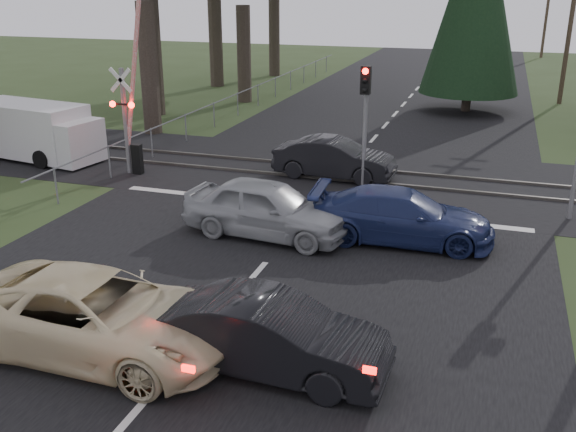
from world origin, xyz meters
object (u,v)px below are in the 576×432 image
at_px(cream_coupe, 97,315).
at_px(dark_hatchback, 271,336).
at_px(utility_pole_far, 548,4).
at_px(blue_sedan, 402,216).
at_px(utility_pole_mid, 571,18).
at_px(crossing_signal, 131,118).
at_px(silver_car, 267,208).
at_px(white_van, 36,132).
at_px(dark_car_far, 334,159).
at_px(traffic_signal_center, 365,106).

distance_m(cream_coupe, dark_hatchback, 3.35).
relative_size(utility_pole_far, blue_sedan, 1.84).
distance_m(utility_pole_mid, utility_pole_far, 25.00).
xyz_separation_m(crossing_signal, silver_car, (6.69, -4.23, -1.26)).
height_order(utility_pole_far, silver_car, utility_pole_far).
bearing_deg(white_van, cream_coupe, -38.94).
xyz_separation_m(utility_pole_mid, white_van, (-20.48, -19.57, -3.62)).
relative_size(silver_car, white_van, 0.80).
distance_m(cream_coupe, white_van, 15.43).
relative_size(crossing_signal, dark_car_far, 1.62).
xyz_separation_m(cream_coupe, dark_hatchback, (3.32, 0.40, -0.06)).
distance_m(utility_pole_far, dark_hatchback, 56.16).
height_order(utility_pole_mid, white_van, utility_pole_mid).
bearing_deg(utility_pole_mid, dark_car_far, -115.24).
bearing_deg(utility_pole_far, white_van, -114.68).
distance_m(silver_car, dark_car_far, 6.00).
relative_size(utility_pole_far, dark_hatchback, 2.11).
distance_m(utility_pole_mid, blue_sedan, 24.65).
height_order(dark_hatchback, blue_sedan, blue_sedan).
height_order(utility_pole_mid, silver_car, utility_pole_mid).
bearing_deg(cream_coupe, white_van, 42.55).
bearing_deg(utility_pole_far, utility_pole_mid, -90.00).
distance_m(silver_car, white_van, 12.40).
height_order(dark_car_far, white_van, white_van).
distance_m(traffic_signal_center, silver_car, 5.72).
relative_size(traffic_signal_center, cream_coupe, 0.75).
bearing_deg(cream_coupe, utility_pole_mid, -17.72).
xyz_separation_m(traffic_signal_center, silver_car, (-1.59, -5.12, -2.01)).
distance_m(crossing_signal, cream_coupe, 12.25).
bearing_deg(crossing_signal, silver_car, -32.29).
height_order(utility_pole_far, cream_coupe, utility_pole_far).
distance_m(utility_pole_mid, white_van, 28.55).
relative_size(utility_pole_far, cream_coupe, 1.64).
bearing_deg(dark_car_far, white_van, 98.09).
bearing_deg(white_van, blue_sedan, -6.51).
bearing_deg(silver_car, dark_car_far, 1.72).
height_order(crossing_signal, silver_car, crossing_signal).
relative_size(blue_sedan, white_van, 0.84).
relative_size(cream_coupe, dark_hatchback, 1.29).
xyz_separation_m(traffic_signal_center, white_van, (-12.98, -0.24, -1.70)).
distance_m(traffic_signal_center, dark_car_far, 2.57).
height_order(traffic_signal_center, blue_sedan, traffic_signal_center).
height_order(cream_coupe, dark_hatchback, cream_coupe).
relative_size(dark_hatchback, silver_car, 0.92).
bearing_deg(utility_pole_mid, silver_car, -110.39).
height_order(crossing_signal, white_van, crossing_signal).
bearing_deg(traffic_signal_center, silver_car, -107.21).
relative_size(crossing_signal, white_van, 1.20).
relative_size(cream_coupe, blue_sedan, 1.12).
bearing_deg(utility_pole_far, dark_car_far, -101.32).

